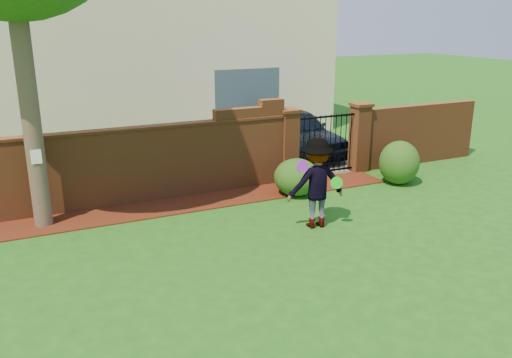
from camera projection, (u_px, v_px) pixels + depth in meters
name	position (u px, v px, depth m)	size (l,w,h in m)	color
ground	(275.00, 259.00, 9.45)	(80.00, 80.00, 0.01)	#1C5314
mulch_bed	(170.00, 207.00, 11.96)	(11.10, 1.08, 0.03)	#3C150A
brick_wall	(114.00, 166.00, 11.83)	(8.70, 0.31, 2.16)	brown
brick_wall_return	(417.00, 134.00, 15.33)	(4.00, 0.25, 1.70)	brown
pillar_left	(288.00, 145.00, 13.60)	(0.50, 0.50, 1.88)	brown
pillar_right	(360.00, 137.00, 14.49)	(0.50, 0.50, 1.88)	brown
iron_gate	(325.00, 145.00, 14.08)	(1.78, 0.03, 1.60)	black
driveway	(260.00, 144.00, 17.79)	(3.20, 8.00, 0.01)	gray
house	(151.00, 43.00, 19.31)	(12.40, 6.40, 6.30)	beige
car	(298.00, 133.00, 16.18)	(1.69, 4.20, 1.43)	black
paper_notice	(36.00, 157.00, 10.34)	(0.20, 0.01, 0.28)	white
shrub_left	(297.00, 177.00, 12.66)	(1.09, 1.09, 0.89)	#184715
shrub_middle	(399.00, 163.00, 13.48)	(1.01, 1.01, 1.12)	#184715
shrub_right	(397.00, 161.00, 14.32)	(0.83, 0.83, 0.74)	#184715
man	(317.00, 184.00, 10.61)	(1.18, 0.68, 1.83)	gray
frisbee_purple	(303.00, 167.00, 10.34)	(0.25, 0.25, 0.02)	purple
frisbee_green	(337.00, 183.00, 10.46)	(0.24, 0.24, 0.02)	green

